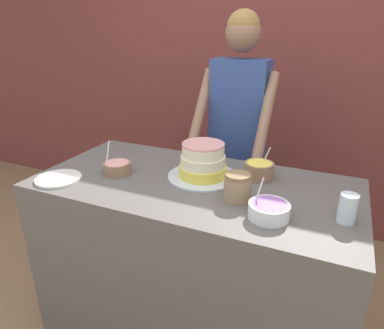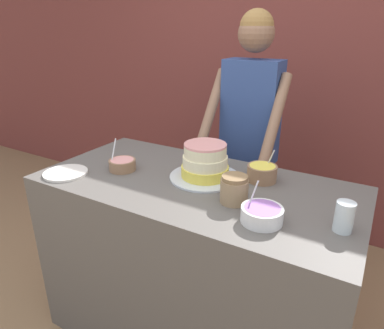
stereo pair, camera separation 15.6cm
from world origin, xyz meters
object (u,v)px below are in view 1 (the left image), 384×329
cake (203,163)px  frosting_bowl_pink (117,167)px  frosting_bowl_yellow (259,169)px  stoneware_jar (238,187)px  frosting_bowl_purple (269,210)px  ceramic_plate (58,179)px  person_baker (238,121)px  drinking_glass (348,208)px

cake → frosting_bowl_pink: size_ratio=2.24×
frosting_bowl_yellow → stoneware_jar: size_ratio=1.25×
cake → frosting_bowl_yellow: size_ratio=2.32×
frosting_bowl_purple → ceramic_plate: frosting_bowl_purple is taller
frosting_bowl_pink → stoneware_jar: size_ratio=1.30×
frosting_bowl_pink → ceramic_plate: (-0.21, -0.19, -0.03)m
person_baker → frosting_bowl_purple: bearing=-65.6°
ceramic_plate → frosting_bowl_purple: bearing=3.4°
frosting_bowl_pink → ceramic_plate: size_ratio=0.71×
drinking_glass → cake: bearing=165.8°
frosting_bowl_yellow → drinking_glass: (0.40, -0.28, 0.02)m
frosting_bowl_pink → frosting_bowl_yellow: (0.67, 0.24, 0.01)m
person_baker → frosting_bowl_pink: bearing=-119.2°
frosting_bowl_yellow → drinking_glass: frosting_bowl_yellow is taller
ceramic_plate → stoneware_jar: stoneware_jar is taller
drinking_glass → frosting_bowl_yellow: bearing=145.7°
person_baker → ceramic_plate: (-0.62, -0.92, -0.13)m
cake → ceramic_plate: cake is taller
frosting_bowl_pink → drinking_glass: bearing=-2.1°
person_baker → frosting_bowl_yellow: size_ratio=11.63×
drinking_glass → ceramic_plate: 1.29m
cake → frosting_bowl_pink: cake is taller
ceramic_plate → drinking_glass: bearing=6.6°
person_baker → frosting_bowl_pink: 0.84m
frosting_bowl_pink → person_baker: bearing=60.8°
frosting_bowl_pink → stoneware_jar: frosting_bowl_pink is taller
drinking_glass → stoneware_jar: (-0.43, 0.01, 0.00)m
frosting_bowl_yellow → stoneware_jar: 0.27m
drinking_glass → person_baker: bearing=130.8°
frosting_bowl_yellow → cake: bearing=-156.5°
person_baker → drinking_glass: person_baker is taller
person_baker → stoneware_jar: bearing=-73.0°
person_baker → frosting_bowl_pink: person_baker is taller
drinking_glass → ceramic_plate: bearing=-173.4°
frosting_bowl_purple → drinking_glass: bearing=17.8°
person_baker → cake: bearing=-89.1°
cake → ceramic_plate: size_ratio=1.60×
frosting_bowl_purple → stoneware_jar: frosting_bowl_purple is taller
frosting_bowl_yellow → ceramic_plate: (-0.88, -0.42, -0.04)m
cake → frosting_bowl_purple: bearing=-33.7°
person_baker → frosting_bowl_yellow: person_baker is taller
cake → frosting_bowl_purple: cake is taller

